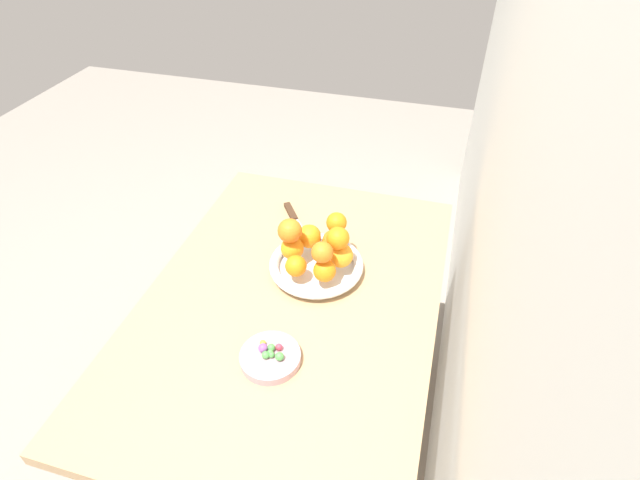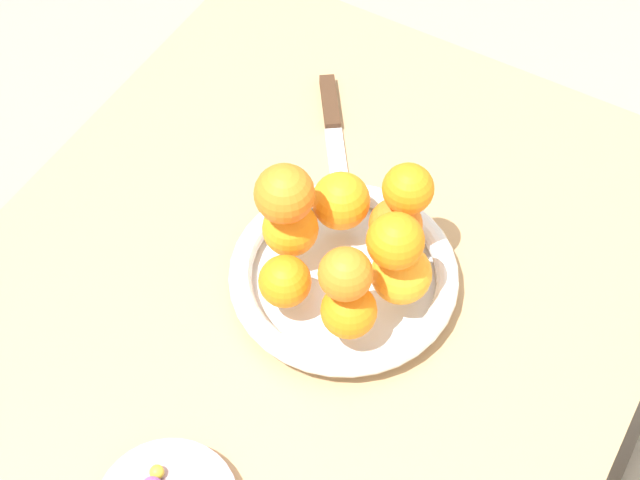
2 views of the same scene
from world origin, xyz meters
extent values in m
cube|color=tan|center=(0.00, 0.00, 0.72)|extent=(1.10, 0.76, 0.04)
cylinder|color=tan|center=(-0.49, -0.32, 0.35)|extent=(0.05, 0.05, 0.70)
cylinder|color=tan|center=(-0.49, 0.32, 0.35)|extent=(0.05, 0.05, 0.70)
cylinder|color=silver|center=(-0.12, 0.04, 0.75)|extent=(0.22, 0.22, 0.01)
torus|color=silver|center=(-0.12, 0.04, 0.77)|extent=(0.26, 0.26, 0.03)
sphere|color=orange|center=(-0.12, -0.03, 0.81)|extent=(0.06, 0.06, 0.06)
sphere|color=orange|center=(-0.05, 0.00, 0.81)|extent=(0.06, 0.06, 0.06)
sphere|color=orange|center=(-0.06, 0.08, 0.81)|extent=(0.06, 0.06, 0.06)
sphere|color=orange|center=(-0.12, 0.10, 0.81)|extent=(0.07, 0.07, 0.07)
sphere|color=orange|center=(-0.18, 0.07, 0.81)|extent=(0.06, 0.06, 0.06)
sphere|color=orange|center=(-0.18, 0.00, 0.81)|extent=(0.07, 0.07, 0.07)
sphere|color=orange|center=(-0.11, 0.10, 0.88)|extent=(0.06, 0.06, 0.06)
sphere|color=orange|center=(-0.11, -0.03, 0.88)|extent=(0.07, 0.07, 0.07)
sphere|color=orange|center=(-0.19, 0.07, 0.87)|extent=(0.06, 0.06, 0.06)
sphere|color=orange|center=(-0.06, 0.07, 0.87)|extent=(0.06, 0.06, 0.06)
sphere|color=gold|center=(0.18, -0.01, 0.77)|extent=(0.01, 0.01, 0.01)
cube|color=#3F2819|center=(-0.36, -0.12, 0.75)|extent=(0.09, 0.07, 0.01)
cube|color=silver|center=(-0.25, -0.04, 0.74)|extent=(0.15, 0.12, 0.01)
camera|label=1|loc=(0.86, 0.32, 1.69)|focal=28.00mm
camera|label=2|loc=(0.43, 0.32, 1.68)|focal=55.00mm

